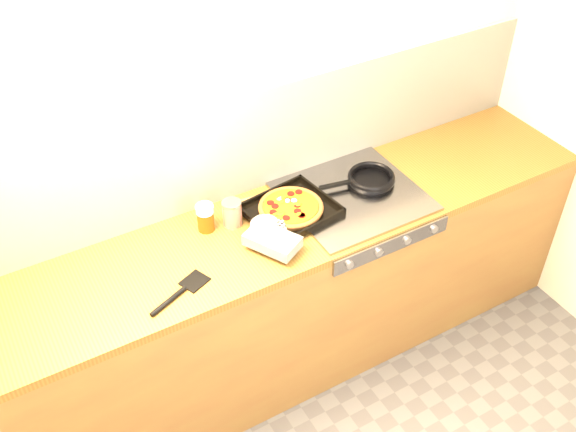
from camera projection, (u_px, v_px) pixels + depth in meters
room_shell at (233, 149)px, 2.92m from camera, size 3.20×3.20×3.20m
counter_run at (268, 301)px, 3.18m from camera, size 3.20×0.62×0.90m
stovetop at (352, 197)px, 3.06m from camera, size 0.60×0.56×0.02m
pizza_on_tray at (285, 216)px, 2.90m from camera, size 0.49×0.47×0.06m
frying_pan at (370, 179)px, 3.11m from camera, size 0.38×0.26×0.04m
tomato_can at (232, 213)px, 2.88m from camera, size 0.09×0.09×0.12m
juice_glass at (205, 218)px, 2.85m from camera, size 0.09×0.09×0.13m
wooden_spoon at (271, 193)px, 3.07m from camera, size 0.30×0.06×0.02m
black_spatula at (180, 293)px, 2.60m from camera, size 0.28×0.16×0.02m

